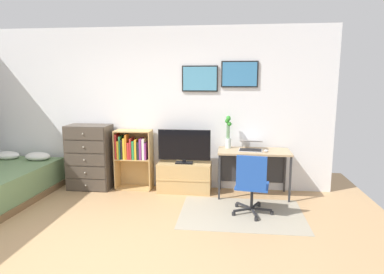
{
  "coord_description": "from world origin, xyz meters",
  "views": [
    {
      "loc": [
        1.39,
        -3.13,
        1.84
      ],
      "look_at": [
        0.85,
        1.5,
        1.04
      ],
      "focal_mm": 31.23,
      "sensor_mm": 36.0,
      "label": 1
    }
  ],
  "objects_px": {
    "bookshelf": "(133,154)",
    "computer_mouse": "(266,151)",
    "dresser": "(90,157)",
    "laptop": "(251,146)",
    "television": "(184,147)",
    "office_chair": "(252,183)",
    "bamboo_vase": "(228,132)",
    "desk": "(253,158)",
    "tv_stand": "(184,177)"
  },
  "relations": [
    {
      "from": "bookshelf",
      "to": "computer_mouse",
      "type": "xyz_separation_m",
      "value": [
        2.18,
        -0.2,
        0.14
      ]
    },
    {
      "from": "dresser",
      "to": "laptop",
      "type": "distance_m",
      "value": 2.7
    },
    {
      "from": "laptop",
      "to": "dresser",
      "type": "bearing_deg",
      "value": -174.75
    },
    {
      "from": "dresser",
      "to": "television",
      "type": "xyz_separation_m",
      "value": [
        1.62,
        -0.01,
        0.22
      ]
    },
    {
      "from": "bookshelf",
      "to": "office_chair",
      "type": "relative_size",
      "value": 1.17
    },
    {
      "from": "television",
      "to": "bamboo_vase",
      "type": "relative_size",
      "value": 1.63
    },
    {
      "from": "television",
      "to": "computer_mouse",
      "type": "xyz_separation_m",
      "value": [
        1.3,
        -0.13,
        -0.01
      ]
    },
    {
      "from": "dresser",
      "to": "bookshelf",
      "type": "xyz_separation_m",
      "value": [
        0.74,
        0.06,
        0.07
      ]
    },
    {
      "from": "television",
      "to": "desk",
      "type": "xyz_separation_m",
      "value": [
        1.12,
        0.02,
        -0.17
      ]
    },
    {
      "from": "bookshelf",
      "to": "desk",
      "type": "distance_m",
      "value": 2.0
    },
    {
      "from": "television",
      "to": "bamboo_vase",
      "type": "height_order",
      "value": "bamboo_vase"
    },
    {
      "from": "desk",
      "to": "office_chair",
      "type": "xyz_separation_m",
      "value": [
        -0.08,
        -0.89,
        -0.14
      ]
    },
    {
      "from": "office_chair",
      "to": "bamboo_vase",
      "type": "xyz_separation_m",
      "value": [
        -0.33,
        0.96,
        0.55
      ]
    },
    {
      "from": "tv_stand",
      "to": "bamboo_vase",
      "type": "height_order",
      "value": "bamboo_vase"
    },
    {
      "from": "desk",
      "to": "computer_mouse",
      "type": "height_order",
      "value": "computer_mouse"
    },
    {
      "from": "dresser",
      "to": "office_chair",
      "type": "relative_size",
      "value": 1.27
    },
    {
      "from": "dresser",
      "to": "bamboo_vase",
      "type": "relative_size",
      "value": 2.07
    },
    {
      "from": "desk",
      "to": "office_chair",
      "type": "relative_size",
      "value": 1.31
    },
    {
      "from": "computer_mouse",
      "to": "bamboo_vase",
      "type": "distance_m",
      "value": 0.68
    },
    {
      "from": "tv_stand",
      "to": "desk",
      "type": "xyz_separation_m",
      "value": [
        1.12,
        -0.0,
        0.36
      ]
    },
    {
      "from": "office_chair",
      "to": "laptop",
      "type": "relative_size",
      "value": 2.03
    },
    {
      "from": "television",
      "to": "office_chair",
      "type": "xyz_separation_m",
      "value": [
        1.04,
        -0.87,
        -0.31
      ]
    },
    {
      "from": "laptop",
      "to": "bamboo_vase",
      "type": "distance_m",
      "value": 0.43
    },
    {
      "from": "bookshelf",
      "to": "computer_mouse",
      "type": "distance_m",
      "value": 2.19
    },
    {
      "from": "bookshelf",
      "to": "television",
      "type": "bearing_deg",
      "value": -4.32
    },
    {
      "from": "tv_stand",
      "to": "laptop",
      "type": "relative_size",
      "value": 2.07
    },
    {
      "from": "bookshelf",
      "to": "office_chair",
      "type": "height_order",
      "value": "bookshelf"
    },
    {
      "from": "dresser",
      "to": "desk",
      "type": "distance_m",
      "value": 2.74
    },
    {
      "from": "desk",
      "to": "bookshelf",
      "type": "bearing_deg",
      "value": 178.65
    },
    {
      "from": "dresser",
      "to": "desk",
      "type": "xyz_separation_m",
      "value": [
        2.74,
        0.01,
        0.05
      ]
    },
    {
      "from": "bookshelf",
      "to": "tv_stand",
      "type": "xyz_separation_m",
      "value": [
        0.88,
        -0.04,
        -0.37
      ]
    },
    {
      "from": "television",
      "to": "laptop",
      "type": "xyz_separation_m",
      "value": [
        1.07,
        -0.0,
        0.04
      ]
    },
    {
      "from": "tv_stand",
      "to": "television",
      "type": "xyz_separation_m",
      "value": [
        -0.0,
        -0.02,
        0.52
      ]
    },
    {
      "from": "computer_mouse",
      "to": "bamboo_vase",
      "type": "bearing_deg",
      "value": 159.47
    },
    {
      "from": "office_chair",
      "to": "computer_mouse",
      "type": "height_order",
      "value": "office_chair"
    },
    {
      "from": "bookshelf",
      "to": "office_chair",
      "type": "distance_m",
      "value": 2.15
    },
    {
      "from": "television",
      "to": "office_chair",
      "type": "height_order",
      "value": "television"
    },
    {
      "from": "dresser",
      "to": "tv_stand",
      "type": "xyz_separation_m",
      "value": [
        1.62,
        0.01,
        -0.3
      ]
    },
    {
      "from": "television",
      "to": "laptop",
      "type": "bearing_deg",
      "value": -0.18
    },
    {
      "from": "desk",
      "to": "computer_mouse",
      "type": "distance_m",
      "value": 0.28
    },
    {
      "from": "dresser",
      "to": "office_chair",
      "type": "bearing_deg",
      "value": -18.3
    },
    {
      "from": "office_chair",
      "to": "desk",
      "type": "bearing_deg",
      "value": 93.68
    },
    {
      "from": "laptop",
      "to": "computer_mouse",
      "type": "distance_m",
      "value": 0.26
    },
    {
      "from": "bookshelf",
      "to": "laptop",
      "type": "distance_m",
      "value": 1.96
    },
    {
      "from": "dresser",
      "to": "bamboo_vase",
      "type": "height_order",
      "value": "bamboo_vase"
    },
    {
      "from": "dresser",
      "to": "television",
      "type": "relative_size",
      "value": 1.27
    },
    {
      "from": "desk",
      "to": "laptop",
      "type": "relative_size",
      "value": 2.65
    },
    {
      "from": "bookshelf",
      "to": "bamboo_vase",
      "type": "height_order",
      "value": "bamboo_vase"
    },
    {
      "from": "television",
      "to": "computer_mouse",
      "type": "height_order",
      "value": "television"
    },
    {
      "from": "television",
      "to": "computer_mouse",
      "type": "relative_size",
      "value": 8.25
    }
  ]
}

